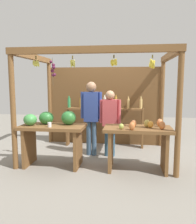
{
  "coord_description": "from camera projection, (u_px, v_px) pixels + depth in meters",
  "views": [
    {
      "loc": [
        0.64,
        -4.99,
        1.66
      ],
      "look_at": [
        0.0,
        -0.2,
        1.02
      ],
      "focal_mm": 36.62,
      "sensor_mm": 36.0,
      "label": 1
    }
  ],
  "objects": [
    {
      "name": "vendor_man",
      "position": [
        91.0,
        111.0,
        5.1
      ],
      "size": [
        0.48,
        0.23,
        1.66
      ],
      "rotation": [
        0.0,
        0.0,
        -0.01
      ],
      "color": "#3E5B78",
      "rests_on": "ground"
    },
    {
      "name": "ground_plane",
      "position": [
        99.0,
        155.0,
        5.2
      ],
      "size": [
        12.0,
        12.0,
        0.0
      ],
      "primitive_type": "plane",
      "color": "gray",
      "rests_on": "ground"
    },
    {
      "name": "market_stall",
      "position": [
        101.0,
        95.0,
        5.47
      ],
      "size": [
        3.11,
        2.12,
        2.27
      ],
      "color": "brown",
      "rests_on": "ground"
    },
    {
      "name": "fruit_counter_left",
      "position": [
        52.0,
        130.0,
        4.5
      ],
      "size": [
        1.25,
        0.64,
        1.09
      ],
      "color": "brown",
      "rests_on": "ground"
    },
    {
      "name": "fruit_counter_right",
      "position": [
        138.0,
        139.0,
        4.27
      ],
      "size": [
        1.25,
        0.64,
        0.97
      ],
      "color": "brown",
      "rests_on": "ground"
    },
    {
      "name": "bottle_shelf_unit",
      "position": [
        104.0,
        116.0,
        5.83
      ],
      "size": [
        1.99,
        0.22,
        1.34
      ],
      "color": "brown",
      "rests_on": "ground"
    },
    {
      "name": "vendor_woman",
      "position": [
        110.0,
        118.0,
        5.06
      ],
      "size": [
        0.48,
        0.2,
        1.47
      ],
      "rotation": [
        0.0,
        0.0,
        -0.13
      ],
      "color": "#325770",
      "rests_on": "ground"
    }
  ]
}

